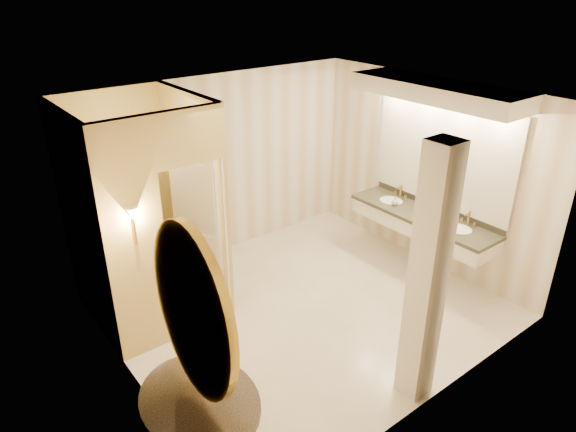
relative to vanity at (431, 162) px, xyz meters
name	(u,v)px	position (x,y,z in m)	size (l,w,h in m)	color
floor	(305,308)	(-1.98, 0.23, -1.63)	(4.50, 4.50, 0.00)	white
ceiling	(308,100)	(-1.98, 0.23, 1.07)	(4.50, 4.50, 0.00)	silver
wall_back	(219,168)	(-1.98, 2.23, -0.28)	(4.50, 0.02, 2.70)	silver
wall_front	(447,288)	(-1.98, -1.77, -0.28)	(4.50, 0.02, 2.70)	silver
wall_left	(123,276)	(-4.23, 0.23, -0.28)	(0.02, 4.00, 2.70)	silver
wall_right	(427,173)	(0.27, 0.23, -0.28)	(0.02, 4.00, 2.70)	silver
toilet_closet	(182,208)	(-3.10, 1.20, -0.24)	(1.50, 1.55, 2.70)	#D9BF71
wall_sconce	(132,215)	(-3.90, 0.66, 0.10)	(0.14, 0.14, 0.42)	#B5793A
vanity	(431,162)	(0.00, 0.00, 0.00)	(0.75, 2.37, 2.09)	silver
console_shelf	(197,350)	(-4.19, -1.13, -0.28)	(1.13, 1.13, 2.02)	black
pillar	(427,279)	(-2.00, -1.57, -0.28)	(0.28, 0.28, 2.70)	silver
tissue_box	(210,369)	(-4.01, -0.96, -0.69)	(0.13, 0.13, 0.13)	black
toilet	(158,269)	(-3.29, 1.72, -1.27)	(0.40, 0.71, 0.72)	white
soap_bottle_a	(419,211)	(-0.10, 0.02, -0.69)	(0.05, 0.05, 0.12)	beige
soap_bottle_b	(395,201)	(-0.12, 0.44, -0.69)	(0.10, 0.10, 0.13)	silver
soap_bottle_c	(429,211)	(-0.11, -0.15, -0.64)	(0.09, 0.09, 0.23)	#C6B28C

